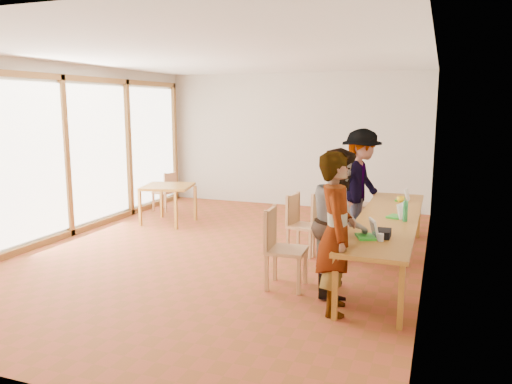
# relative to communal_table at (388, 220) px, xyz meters

# --- Properties ---
(ground) EXTENTS (8.00, 8.00, 0.00)m
(ground) POSITION_rel_communal_table_xyz_m (-2.50, -0.07, -0.70)
(ground) COLOR #9B4325
(ground) RESTS_ON ground
(wall_back) EXTENTS (6.00, 0.10, 3.00)m
(wall_back) POSITION_rel_communal_table_xyz_m (-2.50, 3.93, 0.80)
(wall_back) COLOR beige
(wall_back) RESTS_ON ground
(wall_front) EXTENTS (6.00, 0.10, 3.00)m
(wall_front) POSITION_rel_communal_table_xyz_m (-2.50, -4.07, 0.80)
(wall_front) COLOR beige
(wall_front) RESTS_ON ground
(wall_right) EXTENTS (0.10, 8.00, 3.00)m
(wall_right) POSITION_rel_communal_table_xyz_m (0.50, -0.07, 0.80)
(wall_right) COLOR beige
(wall_right) RESTS_ON ground
(window_wall) EXTENTS (0.10, 8.00, 3.00)m
(window_wall) POSITION_rel_communal_table_xyz_m (-5.46, -0.07, 0.80)
(window_wall) COLOR white
(window_wall) RESTS_ON ground
(ceiling) EXTENTS (6.00, 8.00, 0.04)m
(ceiling) POSITION_rel_communal_table_xyz_m (-2.50, -0.07, 2.32)
(ceiling) COLOR white
(ceiling) RESTS_ON wall_back
(communal_table) EXTENTS (0.80, 4.00, 0.75)m
(communal_table) POSITION_rel_communal_table_xyz_m (0.00, 0.00, 0.00)
(communal_table) COLOR #A97125
(communal_table) RESTS_ON ground
(side_table) EXTENTS (0.90, 0.90, 0.75)m
(side_table) POSITION_rel_communal_table_xyz_m (-4.31, 1.38, -0.03)
(side_table) COLOR #A97125
(side_table) RESTS_ON ground
(chair_near) EXTENTS (0.50, 0.50, 0.54)m
(chair_near) POSITION_rel_communal_table_xyz_m (-1.22, -1.19, -0.08)
(chair_near) COLOR tan
(chair_near) RESTS_ON ground
(chair_mid) EXTENTS (0.57, 0.57, 0.52)m
(chair_mid) POSITION_rel_communal_table_xyz_m (-0.96, 0.33, -0.11)
(chair_mid) COLOR tan
(chair_mid) RESTS_ON ground
(chair_far) EXTENTS (0.50, 0.50, 0.50)m
(chair_far) POSITION_rel_communal_table_xyz_m (-1.38, 0.30, -0.13)
(chair_far) COLOR tan
(chair_far) RESTS_ON ground
(chair_empty) EXTENTS (0.59, 0.59, 0.54)m
(chair_empty) POSITION_rel_communal_table_xyz_m (-0.85, 2.12, -0.08)
(chair_empty) COLOR tan
(chair_empty) RESTS_ON ground
(chair_spare) EXTENTS (0.45, 0.45, 0.45)m
(chair_spare) POSITION_rel_communal_table_xyz_m (-4.91, 2.38, -0.18)
(chair_spare) COLOR tan
(chair_spare) RESTS_ON ground
(person_near) EXTENTS (0.56, 0.74, 1.80)m
(person_near) POSITION_rel_communal_table_xyz_m (-0.39, -1.70, 0.20)
(person_near) COLOR gray
(person_near) RESTS_ON ground
(person_mid) EXTENTS (0.84, 0.99, 1.79)m
(person_mid) POSITION_rel_communal_table_xyz_m (-0.47, -1.10, 0.19)
(person_mid) COLOR gray
(person_mid) RESTS_ON ground
(person_far) EXTENTS (0.99, 1.36, 1.90)m
(person_far) POSITION_rel_communal_table_xyz_m (-0.63, 1.58, 0.25)
(person_far) COLOR gray
(person_far) RESTS_ON ground
(laptop_near) EXTENTS (0.32, 0.33, 0.23)m
(laptop_near) POSITION_rel_communal_table_xyz_m (-0.09, -1.21, 0.11)
(laptop_near) COLOR green
(laptop_near) RESTS_ON communal_table
(laptop_mid) EXTENTS (0.28, 0.29, 0.21)m
(laptop_mid) POSITION_rel_communal_table_xyz_m (0.14, 0.00, 0.10)
(laptop_mid) COLOR green
(laptop_mid) RESTS_ON communal_table
(laptop_far) EXTENTS (0.23, 0.26, 0.20)m
(laptop_far) POSITION_rel_communal_table_xyz_m (0.12, 1.33, 0.10)
(laptop_far) COLOR green
(laptop_far) RESTS_ON communal_table
(yellow_mug) EXTENTS (0.12, 0.12, 0.09)m
(yellow_mug) POSITION_rel_communal_table_xyz_m (0.07, 1.19, 0.09)
(yellow_mug) COLOR yellow
(yellow_mug) RESTS_ON communal_table
(green_bottle) EXTENTS (0.07, 0.07, 0.28)m
(green_bottle) POSITION_rel_communal_table_xyz_m (0.24, -0.18, 0.19)
(green_bottle) COLOR #227C3D
(green_bottle) RESTS_ON communal_table
(clear_glass) EXTENTS (0.07, 0.07, 0.09)m
(clear_glass) POSITION_rel_communal_table_xyz_m (0.05, -1.31, 0.09)
(clear_glass) COLOR silver
(clear_glass) RESTS_ON communal_table
(condiment_cup) EXTENTS (0.08, 0.08, 0.06)m
(condiment_cup) POSITION_rel_communal_table_xyz_m (-0.33, -1.74, 0.08)
(condiment_cup) COLOR white
(condiment_cup) RESTS_ON communal_table
(pink_phone) EXTENTS (0.05, 0.10, 0.01)m
(pink_phone) POSITION_rel_communal_table_xyz_m (0.12, 0.80, 0.05)
(pink_phone) COLOR #BE3E7D
(pink_phone) RESTS_ON communal_table
(black_pouch) EXTENTS (0.16, 0.26, 0.09)m
(black_pouch) POSITION_rel_communal_table_xyz_m (0.06, -1.12, 0.09)
(black_pouch) COLOR black
(black_pouch) RESTS_ON communal_table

